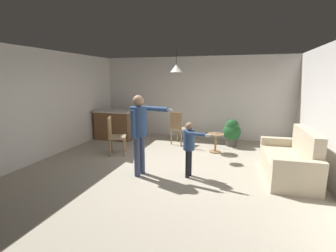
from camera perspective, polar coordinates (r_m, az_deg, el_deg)
The scene contains 13 objects.
ground at distance 5.54m, azimuth -0.30°, elevation -10.00°, with size 7.68×7.68×0.00m, color #B2A893.
wall_back at distance 8.31m, azimuth 6.18°, elevation 6.62°, with size 6.40×0.10×2.70m, color silver.
wall_left at distance 6.86m, azimuth -26.91°, elevation 4.51°, with size 0.10×6.40×2.70m, color silver.
couch_floral at distance 5.59m, azimuth 26.71°, elevation -7.45°, with size 0.93×1.84×1.00m.
kitchen_counter at distance 8.25m, azimuth -12.38°, elevation 0.27°, with size 1.26×0.66×0.95m.
side_table_by_couch at distance 6.76m, azimuth 11.05°, elevation -3.38°, with size 0.44×0.44×0.52m.
person_adult at distance 4.96m, azimuth -6.73°, elevation -0.14°, with size 0.85×0.48×1.67m.
person_child at distance 4.92m, azimuth 5.05°, elevation -4.11°, with size 0.56×0.41×1.14m.
dining_chair_by_counter at distance 7.37m, azimuth 2.38°, elevation -0.23°, with size 0.53×0.53×1.00m.
dining_chair_near_wall at distance 6.54m, azimuth -12.44°, elevation -1.96°, with size 0.55×0.55×1.00m.
potted_plant_corner at distance 7.47m, azimuth 14.73°, elevation -1.24°, with size 0.53×0.53×0.81m.
spare_remote_on_table at distance 6.74m, azimuth 11.53°, elevation -1.60°, with size 0.04×0.13×0.04m, color white.
ceiling_light_pendant at distance 6.51m, azimuth 1.95°, elevation 13.36°, with size 0.32×0.32×0.55m.
Camera 1 is at (1.51, -4.94, 2.01)m, focal length 26.01 mm.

